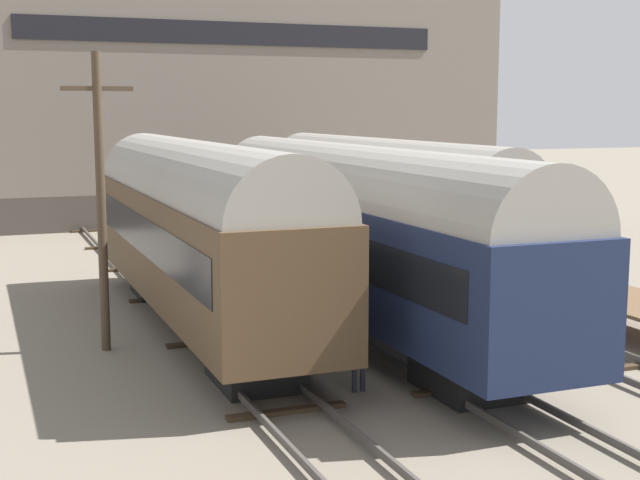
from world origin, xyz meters
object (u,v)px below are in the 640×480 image
at_px(bench, 558,261).
at_px(utility_pole, 101,198).
at_px(person_worker, 359,343).
at_px(train_car_grey, 383,198).
at_px(train_car_brown, 197,224).
at_px(train_car_navy, 359,226).

bearing_deg(bench, utility_pole, -179.78).
xyz_separation_m(person_worker, utility_pole, (-4.79, 5.62, 2.92)).
xyz_separation_m(train_car_grey, train_car_brown, (-8.51, -5.76, 0.12)).
xyz_separation_m(train_car_navy, utility_pole, (-7.06, 0.45, 1.02)).
xyz_separation_m(train_car_brown, person_worker, (1.99, -6.85, -1.96)).
bearing_deg(bench, train_car_brown, 174.16).
distance_m(train_car_brown, utility_pole, 3.20).
bearing_deg(person_worker, bench, 30.99).
relative_size(person_worker, utility_pole, 0.24).
bearing_deg(person_worker, train_car_navy, 66.29).
relative_size(train_car_brown, person_worker, 9.09).
bearing_deg(person_worker, train_car_grey, 62.62).
height_order(train_car_navy, bench, train_car_navy).
bearing_deg(train_car_navy, bench, 4.04).
distance_m(train_car_navy, utility_pole, 7.15).
bearing_deg(train_car_grey, bench, -67.13).
relative_size(train_car_brown, bench, 11.90).
height_order(person_worker, utility_pole, utility_pole).
bearing_deg(train_car_brown, utility_pole, -156.39).
bearing_deg(person_worker, train_car_brown, 106.18).
bearing_deg(bench, train_car_navy, -175.96).
xyz_separation_m(train_car_grey, train_car_navy, (-4.26, -7.43, 0.05)).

